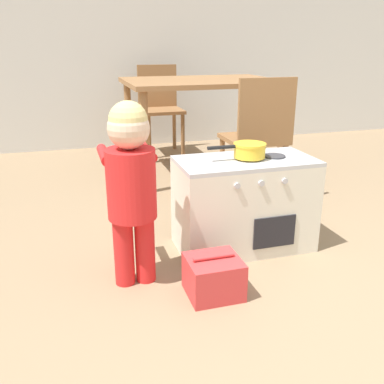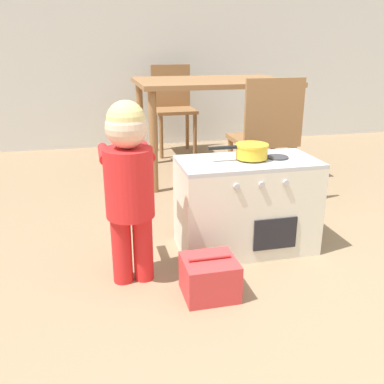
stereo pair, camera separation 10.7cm
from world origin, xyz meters
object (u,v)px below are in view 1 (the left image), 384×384
child_figure (131,177)px  toy_pot (249,149)px  dining_chair_far (160,106)px  dining_chair_near (258,136)px  play_kitchen (244,204)px  dining_table (201,92)px  toy_basket (213,277)px

child_figure → toy_pot: bearing=17.0°
dining_chair_far → dining_chair_near: bearing=101.6°
play_kitchen → toy_pot: toy_pot is taller
dining_chair_far → play_kitchen: bearing=88.9°
dining_table → dining_chair_far: (-0.16, 0.79, -0.21)m
child_figure → play_kitchen: bearing=17.3°
dining_table → dining_chair_near: (0.15, -0.75, -0.21)m
dining_chair_near → dining_chair_far: 1.57m
play_kitchen → toy_pot: size_ratio=2.29×
child_figure → dining_chair_near: dining_chair_near is taller
toy_basket → child_figure: bearing=146.1°
dining_chair_far → toy_pot: bearing=89.2°
toy_pot → toy_basket: size_ratio=1.34×
toy_pot → child_figure: 0.65m
play_kitchen → toy_pot: 0.29m
dining_chair_near → dining_chair_far: size_ratio=1.00×
child_figure → dining_table: (0.81, 1.57, 0.17)m
toy_pot → child_figure: child_figure is taller
dining_table → dining_chair_far: 0.83m
child_figure → dining_chair_far: size_ratio=0.98×
toy_pot → dining_table: (0.19, 1.38, 0.14)m
play_kitchen → child_figure: child_figure is taller
toy_pot → dining_table: dining_table is taller
toy_basket → dining_table: (0.51, 1.77, 0.58)m
play_kitchen → dining_table: (0.20, 1.38, 0.43)m
dining_table → dining_chair_near: bearing=-78.4°
toy_basket → dining_chair_far: (0.35, 2.56, 0.37)m
play_kitchen → dining_chair_near: size_ratio=0.83×
play_kitchen → child_figure: 0.69m
child_figure → dining_chair_near: size_ratio=0.98×
toy_basket → dining_chair_near: (0.66, 1.03, 0.37)m
dining_table → dining_chair_near: size_ratio=1.42×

